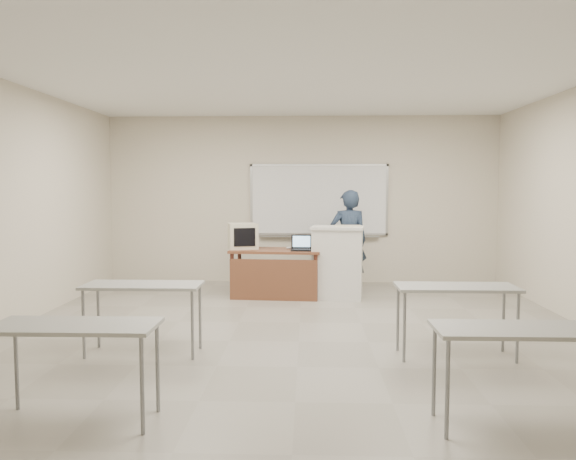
{
  "coord_description": "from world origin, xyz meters",
  "views": [
    {
      "loc": [
        0.09,
        -6.16,
        1.72
      ],
      "look_at": [
        -0.2,
        2.2,
        1.09
      ],
      "focal_mm": 35.0,
      "sensor_mm": 36.0,
      "label": 1
    }
  ],
  "objects_px": {
    "instructor_desk": "(276,263)",
    "whiteboard": "(319,201)",
    "mouse": "(289,248)",
    "keyboard": "(348,226)",
    "presenter": "(349,241)",
    "podium": "(337,262)",
    "laptop": "(301,247)",
    "crt_monitor": "(242,236)"
  },
  "relations": [
    {
      "from": "laptop",
      "to": "mouse",
      "type": "height_order",
      "value": "laptop"
    },
    {
      "from": "mouse",
      "to": "presenter",
      "type": "relative_size",
      "value": 0.05
    },
    {
      "from": "whiteboard",
      "to": "podium",
      "type": "xyz_separation_m",
      "value": [
        0.26,
        -1.47,
        -0.92
      ]
    },
    {
      "from": "whiteboard",
      "to": "mouse",
      "type": "height_order",
      "value": "whiteboard"
    },
    {
      "from": "instructor_desk",
      "to": "laptop",
      "type": "height_order",
      "value": "laptop"
    },
    {
      "from": "instructor_desk",
      "to": "keyboard",
      "type": "height_order",
      "value": "keyboard"
    },
    {
      "from": "laptop",
      "to": "mouse",
      "type": "bearing_deg",
      "value": 139.63
    },
    {
      "from": "presenter",
      "to": "instructor_desk",
      "type": "bearing_deg",
      "value": 21.12
    },
    {
      "from": "crt_monitor",
      "to": "keyboard",
      "type": "distance_m",
      "value": 1.71
    },
    {
      "from": "presenter",
      "to": "mouse",
      "type": "bearing_deg",
      "value": 18.53
    },
    {
      "from": "laptop",
      "to": "crt_monitor",
      "type": "bearing_deg",
      "value": 166.08
    },
    {
      "from": "podium",
      "to": "mouse",
      "type": "xyz_separation_m",
      "value": [
        -0.76,
        0.15,
        0.2
      ]
    },
    {
      "from": "mouse",
      "to": "presenter",
      "type": "bearing_deg",
      "value": 20.1
    },
    {
      "from": "mouse",
      "to": "keyboard",
      "type": "distance_m",
      "value": 1.02
    },
    {
      "from": "instructor_desk",
      "to": "presenter",
      "type": "relative_size",
      "value": 0.84
    },
    {
      "from": "crt_monitor",
      "to": "whiteboard",
      "type": "bearing_deg",
      "value": 30.22
    },
    {
      "from": "podium",
      "to": "presenter",
      "type": "bearing_deg",
      "value": 77.98
    },
    {
      "from": "keyboard",
      "to": "presenter",
      "type": "height_order",
      "value": "presenter"
    },
    {
      "from": "podium",
      "to": "crt_monitor",
      "type": "bearing_deg",
      "value": 178.85
    },
    {
      "from": "podium",
      "to": "crt_monitor",
      "type": "distance_m",
      "value": 1.58
    },
    {
      "from": "whiteboard",
      "to": "podium",
      "type": "bearing_deg",
      "value": -79.94
    },
    {
      "from": "podium",
      "to": "mouse",
      "type": "relative_size",
      "value": 12.79
    },
    {
      "from": "whiteboard",
      "to": "keyboard",
      "type": "relative_size",
      "value": 5.94
    },
    {
      "from": "mouse",
      "to": "keyboard",
      "type": "height_order",
      "value": "keyboard"
    },
    {
      "from": "instructor_desk",
      "to": "whiteboard",
      "type": "bearing_deg",
      "value": 69.05
    },
    {
      "from": "instructor_desk",
      "to": "mouse",
      "type": "height_order",
      "value": "mouse"
    },
    {
      "from": "instructor_desk",
      "to": "mouse",
      "type": "bearing_deg",
      "value": 43.27
    },
    {
      "from": "laptop",
      "to": "mouse",
      "type": "xyz_separation_m",
      "value": [
        -0.2,
        0.18,
        -0.04
      ]
    },
    {
      "from": "crt_monitor",
      "to": "laptop",
      "type": "relative_size",
      "value": 1.53
    },
    {
      "from": "podium",
      "to": "whiteboard",
      "type": "bearing_deg",
      "value": 107.4
    },
    {
      "from": "presenter",
      "to": "podium",
      "type": "bearing_deg",
      "value": 63.84
    },
    {
      "from": "laptop",
      "to": "mouse",
      "type": "distance_m",
      "value": 0.27
    },
    {
      "from": "whiteboard",
      "to": "keyboard",
      "type": "xyz_separation_m",
      "value": [
        0.41,
        -1.59,
        -0.35
      ]
    },
    {
      "from": "laptop",
      "to": "presenter",
      "type": "bearing_deg",
      "value": 40.24
    },
    {
      "from": "mouse",
      "to": "presenter",
      "type": "xyz_separation_m",
      "value": [
        0.98,
        0.46,
        0.07
      ]
    },
    {
      "from": "podium",
      "to": "mouse",
      "type": "bearing_deg",
      "value": 176.18
    },
    {
      "from": "whiteboard",
      "to": "instructor_desk",
      "type": "height_order",
      "value": "whiteboard"
    },
    {
      "from": "podium",
      "to": "presenter",
      "type": "xyz_separation_m",
      "value": [
        0.21,
        0.61,
        0.28
      ]
    },
    {
      "from": "keyboard",
      "to": "podium",
      "type": "bearing_deg",
      "value": 144.86
    },
    {
      "from": "crt_monitor",
      "to": "laptop",
      "type": "xyz_separation_m",
      "value": [
        0.95,
        -0.25,
        -0.14
      ]
    },
    {
      "from": "podium",
      "to": "laptop",
      "type": "xyz_separation_m",
      "value": [
        -0.56,
        -0.03,
        0.24
      ]
    },
    {
      "from": "mouse",
      "to": "whiteboard",
      "type": "bearing_deg",
      "value": 64.0
    }
  ]
}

